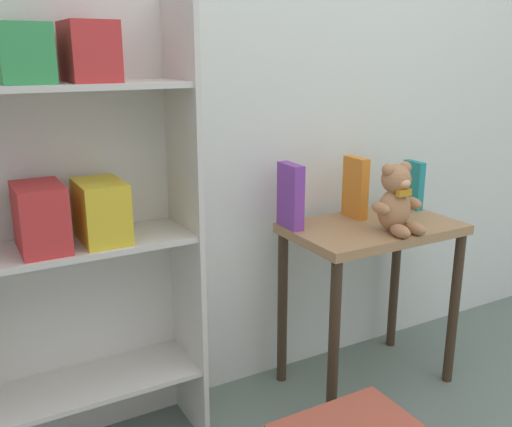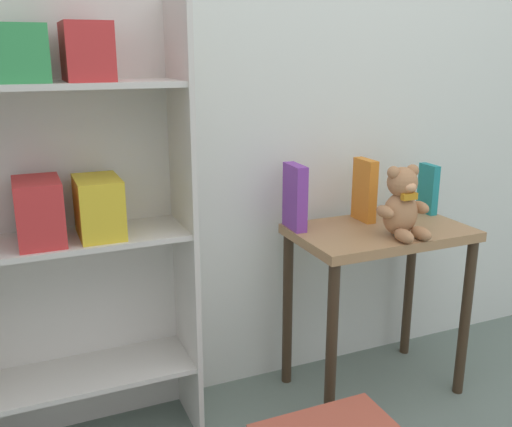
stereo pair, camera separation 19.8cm
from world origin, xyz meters
TOP-DOWN VIEW (x-y plane):
  - wall_back at (0.00, 1.55)m, footprint 4.80×0.06m
  - bookshelf_side at (-1.05, 1.39)m, footprint 0.75×0.29m
  - display_table at (0.05, 1.26)m, footprint 0.66×0.40m
  - teddy_bear at (0.06, 1.15)m, footprint 0.20×0.18m
  - book_standing_purple at (-0.25, 1.38)m, footprint 0.05×0.14m
  - book_standing_orange at (0.05, 1.37)m, footprint 0.04×0.12m
  - book_standing_teal at (0.35, 1.36)m, footprint 0.04×0.10m

SIDE VIEW (x-z plane):
  - display_table at x=0.05m, z-range 0.22..0.90m
  - book_standing_teal at x=0.35m, z-range 0.68..0.88m
  - teddy_bear at x=0.06m, z-range 0.67..0.92m
  - book_standing_orange at x=0.05m, z-range 0.68..0.92m
  - book_standing_purple at x=-0.25m, z-range 0.68..0.92m
  - bookshelf_side at x=-1.05m, z-range 0.09..1.59m
  - wall_back at x=0.00m, z-range 0.00..2.50m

